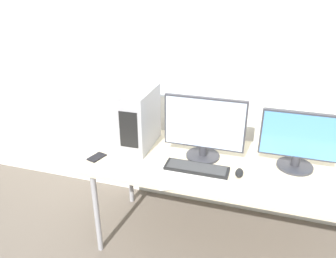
{
  "coord_description": "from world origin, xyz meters",
  "views": [
    {
      "loc": [
        0.13,
        -1.58,
        1.92
      ],
      "look_at": [
        -0.47,
        0.39,
        0.95
      ],
      "focal_mm": 35.0,
      "sensor_mm": 36.0,
      "label": 1
    }
  ],
  "objects_px": {
    "pc_tower": "(140,118)",
    "keyboard": "(197,168)",
    "monitor_main": "(204,128)",
    "monitor_right_near": "(299,141)",
    "mouse": "(239,173)",
    "cell_phone": "(97,157)"
  },
  "relations": [
    {
      "from": "mouse",
      "to": "monitor_main",
      "type": "bearing_deg",
      "value": 149.21
    },
    {
      "from": "monitor_main",
      "to": "mouse",
      "type": "bearing_deg",
      "value": -30.79
    },
    {
      "from": "pc_tower",
      "to": "keyboard",
      "type": "xyz_separation_m",
      "value": [
        0.49,
        -0.22,
        -0.21
      ]
    },
    {
      "from": "pc_tower",
      "to": "mouse",
      "type": "xyz_separation_m",
      "value": [
        0.76,
        -0.2,
        -0.21
      ]
    },
    {
      "from": "keyboard",
      "to": "mouse",
      "type": "bearing_deg",
      "value": 4.01
    },
    {
      "from": "pc_tower",
      "to": "mouse",
      "type": "height_order",
      "value": "pc_tower"
    },
    {
      "from": "monitor_main",
      "to": "cell_phone",
      "type": "xyz_separation_m",
      "value": [
        -0.72,
        -0.24,
        -0.22
      ]
    },
    {
      "from": "monitor_right_near",
      "to": "mouse",
      "type": "height_order",
      "value": "monitor_right_near"
    },
    {
      "from": "pc_tower",
      "to": "monitor_main",
      "type": "relative_size",
      "value": 0.79
    },
    {
      "from": "pc_tower",
      "to": "mouse",
      "type": "bearing_deg",
      "value": -14.75
    },
    {
      "from": "monitor_main",
      "to": "keyboard",
      "type": "distance_m",
      "value": 0.28
    },
    {
      "from": "keyboard",
      "to": "mouse",
      "type": "distance_m",
      "value": 0.28
    },
    {
      "from": "monitor_main",
      "to": "monitor_right_near",
      "type": "distance_m",
      "value": 0.63
    },
    {
      "from": "keyboard",
      "to": "mouse",
      "type": "height_order",
      "value": "mouse"
    },
    {
      "from": "pc_tower",
      "to": "mouse",
      "type": "relative_size",
      "value": 4.09
    },
    {
      "from": "keyboard",
      "to": "pc_tower",
      "type": "bearing_deg",
      "value": 155.59
    },
    {
      "from": "pc_tower",
      "to": "keyboard",
      "type": "relative_size",
      "value": 1.03
    },
    {
      "from": "monitor_right_near",
      "to": "keyboard",
      "type": "height_order",
      "value": "monitor_right_near"
    },
    {
      "from": "pc_tower",
      "to": "keyboard",
      "type": "bearing_deg",
      "value": -24.41
    },
    {
      "from": "keyboard",
      "to": "cell_phone",
      "type": "xyz_separation_m",
      "value": [
        -0.71,
        -0.05,
        -0.01
      ]
    },
    {
      "from": "pc_tower",
      "to": "monitor_right_near",
      "type": "relative_size",
      "value": 0.87
    },
    {
      "from": "cell_phone",
      "to": "keyboard",
      "type": "bearing_deg",
      "value": 20.46
    }
  ]
}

